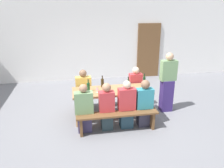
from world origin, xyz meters
name	(u,v)px	position (x,y,z in m)	size (l,w,h in m)	color
ground_plane	(112,117)	(0.00, 0.00, 0.00)	(24.00, 24.00, 0.00)	slate
back_wall	(96,37)	(0.00, 3.40, 1.60)	(14.00, 0.20, 3.20)	white
wooden_door	(148,51)	(2.07, 3.26, 1.05)	(0.90, 0.06, 2.10)	brown
tasting_table	(112,93)	(0.00, 0.00, 0.66)	(1.93, 0.74, 0.75)	#9E7247
bench_near	(117,117)	(0.00, -0.67, 0.35)	(1.83, 0.30, 0.45)	brown
bench_far	(108,95)	(0.00, 0.67, 0.35)	(1.83, 0.30, 0.45)	brown
wine_bottle_0	(128,84)	(0.41, 0.01, 0.87)	(0.07, 0.07, 0.30)	#143319
wine_bottle_1	(102,83)	(-0.20, 0.24, 0.86)	(0.08, 0.08, 0.30)	#332814
wine_bottle_2	(144,81)	(0.88, 0.18, 0.87)	(0.07, 0.07, 0.31)	#143319
wine_bottle_3	(88,87)	(-0.57, 0.01, 0.86)	(0.07, 0.07, 0.30)	#194723
wine_glass_0	(124,85)	(0.27, -0.10, 0.88)	(0.06, 0.06, 0.18)	silver
wine_glass_1	(97,88)	(-0.38, -0.11, 0.85)	(0.08, 0.08, 0.15)	silver
seated_guest_near_0	(84,110)	(-0.72, -0.52, 0.52)	(0.41, 0.24, 1.12)	#3E375D
seated_guest_near_1	(107,108)	(-0.22, -0.52, 0.53)	(0.34, 0.24, 1.11)	#2B3E45
seated_guest_near_2	(127,106)	(0.24, -0.52, 0.53)	(0.39, 0.24, 1.14)	#274555
seated_guest_near_3	(144,104)	(0.66, -0.52, 0.54)	(0.38, 0.24, 1.13)	#373548
seated_guest_far_0	(84,92)	(-0.67, 0.52, 0.54)	(0.41, 0.24, 1.15)	#29263D
seated_guest_far_1	(135,88)	(0.75, 0.52, 0.55)	(0.34, 0.24, 1.16)	#4F2650
standing_host	(167,84)	(1.51, 0.14, 0.77)	(0.40, 0.24, 1.59)	navy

